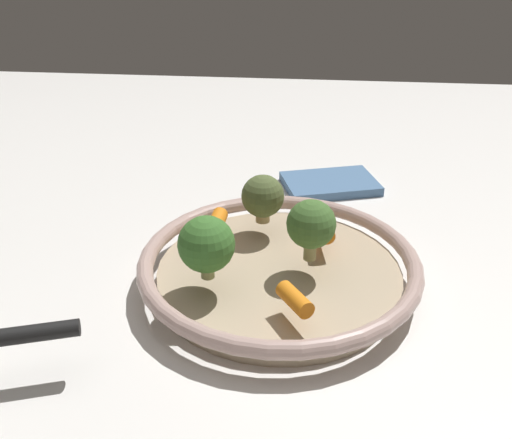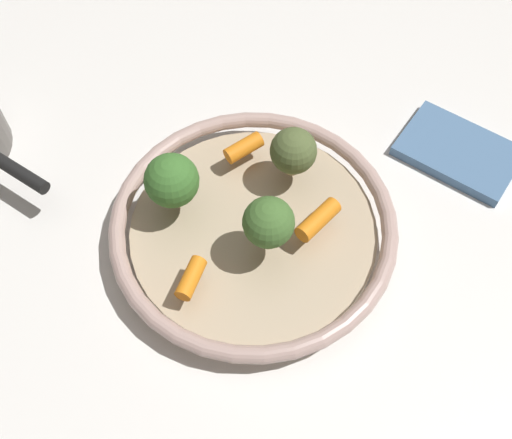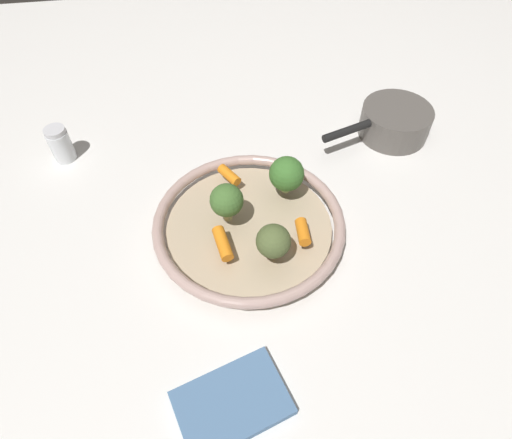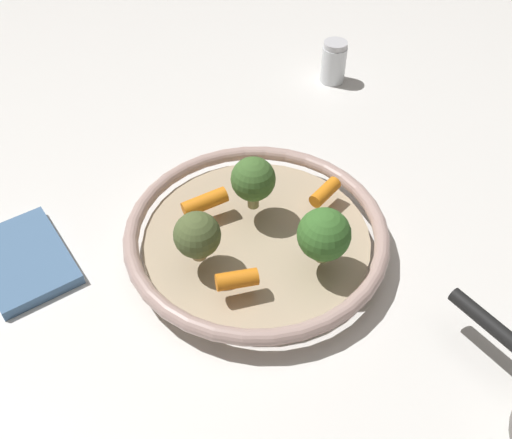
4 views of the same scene
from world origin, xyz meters
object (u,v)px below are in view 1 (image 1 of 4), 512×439
object	(u,v)px
dish_towel	(330,184)
broccoli_floret_edge	(206,245)
baby_carrot_near_rim	(216,223)
broccoli_floret_small	(311,225)
baby_carrot_right	(295,299)
baby_carrot_center	(323,227)
serving_bowl	(279,268)
broccoli_floret_mid	(263,197)

from	to	relation	value
dish_towel	broccoli_floret_edge	bearing A→B (deg)	67.98
baby_carrot_near_rim	dish_towel	world-z (taller)	baby_carrot_near_rim
broccoli_floret_small	baby_carrot_right	bearing A→B (deg)	82.10
baby_carrot_center	baby_carrot_near_rim	distance (m)	0.13
baby_carrot_right	broccoli_floret_edge	xyz separation A→B (m)	(0.09, -0.04, 0.03)
baby_carrot_center	dish_towel	size ratio (longest dim) A/B	0.40
serving_bowl	broccoli_floret_edge	world-z (taller)	broccoli_floret_edge
baby_carrot_center	broccoli_floret_edge	size ratio (longest dim) A/B	0.81
baby_carrot_center	baby_carrot_near_rim	size ratio (longest dim) A/B	1.25
baby_carrot_center	broccoli_floret_small	bearing A→B (deg)	76.29
serving_bowl	baby_carrot_center	size ratio (longest dim) A/B	5.68
serving_bowl	broccoli_floret_mid	xyz separation A→B (m)	(0.03, -0.08, 0.05)
serving_bowl	baby_carrot_right	size ratio (longest dim) A/B	7.12
baby_carrot_right	broccoli_floret_small	xyz separation A→B (m)	(-0.01, -0.09, 0.03)
serving_bowl	dish_towel	distance (m)	0.28
baby_carrot_right	broccoli_floret_edge	size ratio (longest dim) A/B	0.65
serving_bowl	broccoli_floret_small	distance (m)	0.07
broccoli_floret_mid	broccoli_floret_small	bearing A→B (deg)	125.99
dish_towel	baby_carrot_right	bearing A→B (deg)	83.86
baby_carrot_center	broccoli_floret_edge	world-z (taller)	broccoli_floret_edge
baby_carrot_right	broccoli_floret_edge	distance (m)	0.11
serving_bowl	baby_carrot_right	xyz separation A→B (m)	(-0.02, 0.10, 0.03)
baby_carrot_center	baby_carrot_right	size ratio (longest dim) A/B	1.25
baby_carrot_right	baby_carrot_near_rim	distance (m)	0.18
serving_bowl	dish_towel	size ratio (longest dim) A/B	2.26
serving_bowl	broccoli_floret_edge	bearing A→B (deg)	36.95
baby_carrot_center	broccoli_floret_small	xyz separation A→B (m)	(0.01, 0.06, 0.03)
serving_bowl	dish_towel	xyz separation A→B (m)	(-0.06, -0.28, -0.02)
broccoli_floret_edge	broccoli_floret_small	world-z (taller)	broccoli_floret_small
serving_bowl	baby_carrot_near_rim	world-z (taller)	baby_carrot_near_rim
serving_bowl	dish_towel	bearing A→B (deg)	-102.56
broccoli_floret_mid	serving_bowl	bearing A→B (deg)	109.05
baby_carrot_center	broccoli_floret_small	size ratio (longest dim) A/B	0.80
baby_carrot_right	baby_carrot_center	bearing A→B (deg)	-100.20
baby_carrot_right	broccoli_floret_mid	bearing A→B (deg)	-74.58
baby_carrot_near_rim	dish_towel	bearing A→B (deg)	-121.71
dish_towel	baby_carrot_near_rim	bearing A→B (deg)	58.29
baby_carrot_right	broccoli_floret_mid	distance (m)	0.18
serving_bowl	baby_carrot_near_rim	size ratio (longest dim) A/B	7.07
broccoli_floret_edge	broccoli_floret_small	xyz separation A→B (m)	(-0.11, -0.05, 0.00)
baby_carrot_near_rim	broccoli_floret_small	size ratio (longest dim) A/B	0.64
baby_carrot_right	broccoli_floret_mid	xyz separation A→B (m)	(0.05, -0.17, 0.03)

